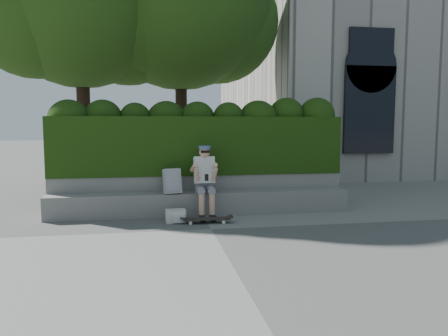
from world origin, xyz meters
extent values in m
plane|color=slate|center=(0.00, 0.00, 0.00)|extent=(80.00, 80.00, 0.00)
cube|color=gray|center=(0.00, 1.25, 0.23)|extent=(6.00, 0.45, 0.45)
cube|color=gray|center=(0.00, 1.73, 0.38)|extent=(6.00, 0.50, 0.75)
cube|color=black|center=(0.00, 1.95, 1.35)|extent=(6.00, 1.00, 1.20)
cylinder|color=black|center=(-0.09, 5.39, 1.56)|extent=(0.33, 0.33, 3.12)
cylinder|color=black|center=(-2.73, 4.93, 1.47)|extent=(0.35, 0.35, 2.93)
cube|color=slate|center=(0.03, 1.20, 0.56)|extent=(0.36, 0.26, 0.22)
cube|color=silver|center=(0.03, 1.13, 0.90)|extent=(0.40, 0.32, 0.55)
sphere|color=tan|center=(0.03, 1.06, 1.26)|extent=(0.21, 0.21, 0.21)
cylinder|color=#475E83|center=(0.03, 1.08, 1.35)|extent=(0.23, 0.23, 0.06)
cube|color=black|center=(0.03, 0.78, 0.80)|extent=(0.07, 0.02, 0.13)
cylinder|color=tan|center=(-0.07, 0.76, 0.24)|extent=(0.11, 0.11, 0.47)
cylinder|color=tan|center=(0.13, 0.76, 0.24)|extent=(0.11, 0.11, 0.47)
cube|color=black|center=(-0.07, 0.70, 0.05)|extent=(0.10, 0.26, 0.10)
cube|color=black|center=(0.13, 0.70, 0.05)|extent=(0.10, 0.26, 0.10)
cube|color=black|center=(-0.01, 0.47, 0.08)|extent=(0.87, 0.27, 0.02)
cylinder|color=silver|center=(-0.32, 0.40, 0.03)|extent=(0.06, 0.04, 0.06)
cylinder|color=silver|center=(-0.30, 0.58, 0.03)|extent=(0.06, 0.04, 0.06)
cylinder|color=silver|center=(0.28, 0.35, 0.03)|extent=(0.06, 0.04, 0.06)
cylinder|color=silver|center=(0.29, 0.54, 0.03)|extent=(0.06, 0.04, 0.06)
cube|color=silver|center=(-0.60, 1.15, 0.69)|extent=(0.36, 0.25, 0.48)
cube|color=beige|center=(-0.57, 0.65, 0.12)|extent=(0.37, 0.27, 0.23)
camera|label=1|loc=(-1.03, -7.29, 1.83)|focal=35.00mm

